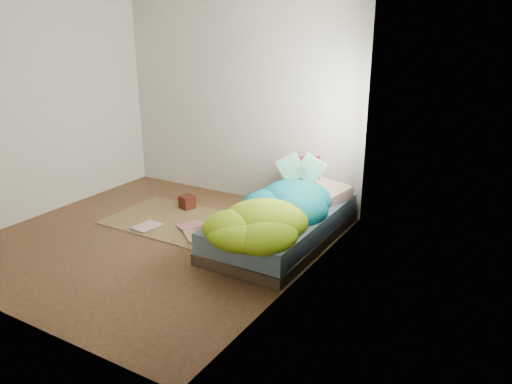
{
  "coord_description": "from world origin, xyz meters",
  "views": [
    {
      "loc": [
        3.54,
        -3.78,
        2.3
      ],
      "look_at": [
        0.86,
        0.75,
        0.49
      ],
      "focal_mm": 35.0,
      "sensor_mm": 36.0,
      "label": 1
    }
  ],
  "objects_px": {
    "pillow_magenta": "(303,173)",
    "floor_book_b": "(187,223)",
    "open_book": "(301,160)",
    "wooden_box": "(187,202)",
    "bed": "(283,226)",
    "floor_book_a": "(140,224)"
  },
  "relations": [
    {
      "from": "bed",
      "to": "pillow_magenta",
      "type": "relative_size",
      "value": 4.89
    },
    {
      "from": "pillow_magenta",
      "to": "floor_book_b",
      "type": "xyz_separation_m",
      "value": [
        -1.04,
        -0.98,
        -0.52
      ]
    },
    {
      "from": "bed",
      "to": "pillow_magenta",
      "type": "distance_m",
      "value": 0.88
    },
    {
      "from": "open_book",
      "to": "floor_book_a",
      "type": "distance_m",
      "value": 2.04
    },
    {
      "from": "bed",
      "to": "floor_book_a",
      "type": "relative_size",
      "value": 6.28
    },
    {
      "from": "pillow_magenta",
      "to": "floor_book_b",
      "type": "height_order",
      "value": "pillow_magenta"
    },
    {
      "from": "bed",
      "to": "floor_book_b",
      "type": "distance_m",
      "value": 1.21
    },
    {
      "from": "bed",
      "to": "floor_book_b",
      "type": "bearing_deg",
      "value": -170.59
    },
    {
      "from": "open_book",
      "to": "pillow_magenta",
      "type": "bearing_deg",
      "value": 90.43
    },
    {
      "from": "pillow_magenta",
      "to": "floor_book_a",
      "type": "relative_size",
      "value": 1.28
    },
    {
      "from": "floor_book_a",
      "to": "floor_book_b",
      "type": "bearing_deg",
      "value": 39.84
    },
    {
      "from": "pillow_magenta",
      "to": "floor_book_b",
      "type": "distance_m",
      "value": 1.52
    },
    {
      "from": "open_book",
      "to": "floor_book_b",
      "type": "bearing_deg",
      "value": -173.83
    },
    {
      "from": "pillow_magenta",
      "to": "floor_book_b",
      "type": "relative_size",
      "value": 1.36
    },
    {
      "from": "pillow_magenta",
      "to": "wooden_box",
      "type": "relative_size",
      "value": 2.49
    },
    {
      "from": "floor_book_a",
      "to": "pillow_magenta",
      "type": "bearing_deg",
      "value": 46.41
    },
    {
      "from": "wooden_box",
      "to": "floor_book_b",
      "type": "relative_size",
      "value": 0.55
    },
    {
      "from": "open_book",
      "to": "wooden_box",
      "type": "relative_size",
      "value": 2.75
    },
    {
      "from": "pillow_magenta",
      "to": "open_book",
      "type": "xyz_separation_m",
      "value": [
        0.15,
        -0.37,
        0.27
      ]
    },
    {
      "from": "wooden_box",
      "to": "floor_book_a",
      "type": "bearing_deg",
      "value": -99.6
    },
    {
      "from": "bed",
      "to": "open_book",
      "type": "relative_size",
      "value": 4.42
    },
    {
      "from": "open_book",
      "to": "floor_book_b",
      "type": "relative_size",
      "value": 1.5
    }
  ]
}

